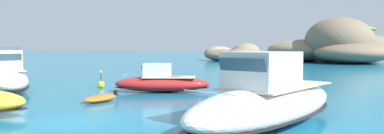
{
  "coord_description": "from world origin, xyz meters",
  "views": [
    {
      "loc": [
        9.61,
        -14.14,
        3.42
      ],
      "look_at": [
        0.92,
        15.58,
        1.63
      ],
      "focal_mm": 33.9,
      "sensor_mm": 36.0,
      "label": 1
    }
  ],
  "objects_px": {
    "islet_large": "(335,46)",
    "dinghy_tender": "(100,98)",
    "motorboat_red": "(162,82)",
    "islet_small": "(230,54)",
    "motorboat_teal": "(264,83)",
    "motorboat_cream": "(4,78)",
    "channel_buoy": "(101,84)",
    "motorboat_white": "(267,102)"
  },
  "relations": [
    {
      "from": "dinghy_tender",
      "to": "channel_buoy",
      "type": "xyz_separation_m",
      "value": [
        -3.81,
        6.6,
        0.11
      ]
    },
    {
      "from": "motorboat_white",
      "to": "motorboat_teal",
      "type": "height_order",
      "value": "motorboat_white"
    },
    {
      "from": "motorboat_white",
      "to": "motorboat_cream",
      "type": "relative_size",
      "value": 1.14
    },
    {
      "from": "motorboat_teal",
      "to": "dinghy_tender",
      "type": "xyz_separation_m",
      "value": [
        -9.27,
        -7.02,
        -0.5
      ]
    },
    {
      "from": "motorboat_cream",
      "to": "channel_buoy",
      "type": "relative_size",
      "value": 6.68
    },
    {
      "from": "motorboat_white",
      "to": "channel_buoy",
      "type": "xyz_separation_m",
      "value": [
        -14.22,
        10.66,
        -0.73
      ]
    },
    {
      "from": "islet_large",
      "to": "dinghy_tender",
      "type": "relative_size",
      "value": 11.32
    },
    {
      "from": "motorboat_cream",
      "to": "channel_buoy",
      "type": "height_order",
      "value": "motorboat_cream"
    },
    {
      "from": "motorboat_red",
      "to": "channel_buoy",
      "type": "relative_size",
      "value": 5.1
    },
    {
      "from": "motorboat_white",
      "to": "motorboat_red",
      "type": "bearing_deg",
      "value": 131.55
    },
    {
      "from": "islet_small",
      "to": "motorboat_cream",
      "type": "relative_size",
      "value": 1.6
    },
    {
      "from": "motorboat_red",
      "to": "motorboat_teal",
      "type": "height_order",
      "value": "motorboat_teal"
    },
    {
      "from": "islet_large",
      "to": "motorboat_red",
      "type": "relative_size",
      "value": 4.31
    },
    {
      "from": "islet_small",
      "to": "motorboat_cream",
      "type": "distance_m",
      "value": 61.44
    },
    {
      "from": "motorboat_cream",
      "to": "motorboat_red",
      "type": "height_order",
      "value": "motorboat_cream"
    },
    {
      "from": "motorboat_white",
      "to": "motorboat_red",
      "type": "relative_size",
      "value": 1.49
    },
    {
      "from": "islet_large",
      "to": "motorboat_red",
      "type": "distance_m",
      "value": 59.67
    },
    {
      "from": "islet_large",
      "to": "motorboat_red",
      "type": "height_order",
      "value": "islet_large"
    },
    {
      "from": "islet_small",
      "to": "motorboat_teal",
      "type": "height_order",
      "value": "islet_small"
    },
    {
      "from": "dinghy_tender",
      "to": "channel_buoy",
      "type": "height_order",
      "value": "channel_buoy"
    },
    {
      "from": "islet_small",
      "to": "motorboat_cream",
      "type": "bearing_deg",
      "value": -95.56
    },
    {
      "from": "motorboat_teal",
      "to": "dinghy_tender",
      "type": "bearing_deg",
      "value": -142.86
    },
    {
      "from": "islet_small",
      "to": "dinghy_tender",
      "type": "distance_m",
      "value": 63.46
    },
    {
      "from": "motorboat_cream",
      "to": "dinghy_tender",
      "type": "bearing_deg",
      "value": -13.34
    },
    {
      "from": "motorboat_white",
      "to": "dinghy_tender",
      "type": "xyz_separation_m",
      "value": [
        -10.41,
        4.06,
        -0.84
      ]
    },
    {
      "from": "islet_large",
      "to": "motorboat_red",
      "type": "bearing_deg",
      "value": -106.82
    },
    {
      "from": "motorboat_red",
      "to": "islet_small",
      "type": "bearing_deg",
      "value": 95.19
    },
    {
      "from": "motorboat_red",
      "to": "dinghy_tender",
      "type": "xyz_separation_m",
      "value": [
        -1.9,
        -5.54,
        -0.49
      ]
    },
    {
      "from": "islet_large",
      "to": "channel_buoy",
      "type": "distance_m",
      "value": 60.61
    },
    {
      "from": "islet_large",
      "to": "channel_buoy",
      "type": "height_order",
      "value": "islet_large"
    },
    {
      "from": "dinghy_tender",
      "to": "channel_buoy",
      "type": "distance_m",
      "value": 7.62
    },
    {
      "from": "motorboat_teal",
      "to": "channel_buoy",
      "type": "xyz_separation_m",
      "value": [
        -13.08,
        -0.42,
        -0.39
      ]
    },
    {
      "from": "dinghy_tender",
      "to": "channel_buoy",
      "type": "relative_size",
      "value": 1.94
    },
    {
      "from": "motorboat_cream",
      "to": "dinghy_tender",
      "type": "height_order",
      "value": "motorboat_cream"
    },
    {
      "from": "dinghy_tender",
      "to": "motorboat_teal",
      "type": "bearing_deg",
      "value": 37.14
    },
    {
      "from": "motorboat_cream",
      "to": "motorboat_red",
      "type": "bearing_deg",
      "value": 16.57
    },
    {
      "from": "motorboat_white",
      "to": "motorboat_red",
      "type": "height_order",
      "value": "motorboat_white"
    },
    {
      "from": "motorboat_white",
      "to": "motorboat_red",
      "type": "xyz_separation_m",
      "value": [
        -8.51,
        9.6,
        -0.35
      ]
    },
    {
      "from": "dinghy_tender",
      "to": "motorboat_cream",
      "type": "bearing_deg",
      "value": 166.66
    },
    {
      "from": "motorboat_cream",
      "to": "islet_small",
      "type": "bearing_deg",
      "value": 84.44
    },
    {
      "from": "motorboat_red",
      "to": "motorboat_cream",
      "type": "bearing_deg",
      "value": -163.43
    },
    {
      "from": "islet_small",
      "to": "motorboat_teal",
      "type": "relative_size",
      "value": 2.14
    }
  ]
}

